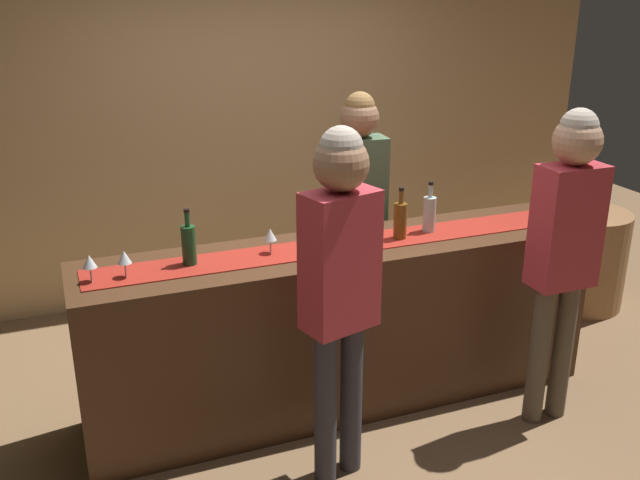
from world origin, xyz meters
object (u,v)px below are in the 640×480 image
(customer_browsing, at_px, (340,271))
(vase_on_side_table, at_px, (580,198))
(round_side_table, at_px, (580,258))
(wine_glass_near_customer, at_px, (90,262))
(bartender, at_px, (358,195))
(wine_bottle_clear, at_px, (429,213))
(wine_glass_far_end, at_px, (270,235))
(wine_glass_mid_counter, at_px, (124,258))
(wine_bottle_amber, at_px, (400,220))
(wine_bottle_green, at_px, (189,244))
(customer_sipping, at_px, (566,235))

(customer_browsing, xyz_separation_m, vase_on_side_table, (2.43, 1.21, -0.26))
(customer_browsing, xyz_separation_m, round_side_table, (2.51, 1.22, -0.75))
(wine_glass_near_customer, height_order, bartender, bartender)
(wine_glass_near_customer, bearing_deg, vase_on_side_table, 10.01)
(wine_glass_near_customer, bearing_deg, customer_browsing, -29.37)
(round_side_table, distance_m, vase_on_side_table, 0.50)
(wine_bottle_clear, distance_m, wine_glass_far_end, 0.97)
(vase_on_side_table, bearing_deg, wine_glass_mid_counter, -169.46)
(wine_bottle_amber, xyz_separation_m, bartender, (0.01, 0.60, -0.02))
(wine_bottle_green, xyz_separation_m, bartender, (1.20, 0.56, -0.02))
(wine_bottle_amber, height_order, round_side_table, wine_bottle_amber)
(wine_glass_mid_counter, distance_m, bartender, 1.65)
(wine_bottle_green, xyz_separation_m, wine_bottle_clear, (1.40, 0.00, 0.00))
(wine_bottle_green, bearing_deg, customer_sipping, -18.24)
(customer_sipping, distance_m, customer_browsing, 1.30)
(wine_bottle_green, bearing_deg, customer_browsing, -48.93)
(wine_bottle_green, bearing_deg, wine_bottle_clear, 0.18)
(customer_browsing, bearing_deg, bartender, 46.76)
(wine_bottle_green, relative_size, wine_glass_far_end, 2.10)
(bartender, xyz_separation_m, round_side_table, (1.87, 0.01, -0.71))
(wine_glass_near_customer, xyz_separation_m, wine_glass_mid_counter, (0.16, -0.00, 0.00))
(wine_bottle_amber, distance_m, customer_sipping, 0.88)
(wine_bottle_clear, distance_m, customer_sipping, 0.77)
(wine_bottle_clear, xyz_separation_m, wine_glass_far_end, (-0.97, -0.01, -0.01))
(wine_bottle_green, bearing_deg, round_side_table, 10.49)
(wine_glass_mid_counter, xyz_separation_m, wine_glass_far_end, (0.76, 0.06, 0.00))
(customer_sipping, bearing_deg, vase_on_side_table, 46.55)
(bartender, relative_size, customer_browsing, 0.97)
(wine_bottle_amber, relative_size, wine_glass_far_end, 2.10)
(wine_bottle_amber, xyz_separation_m, vase_on_side_table, (1.80, 0.60, -0.23))
(wine_glass_mid_counter, height_order, bartender, bartender)
(wine_glass_near_customer, bearing_deg, wine_bottle_clear, 1.76)
(customer_browsing, bearing_deg, customer_sipping, -14.01)
(wine_glass_mid_counter, distance_m, round_side_table, 3.53)
(wine_glass_mid_counter, relative_size, wine_glass_far_end, 1.00)
(wine_bottle_green, distance_m, wine_bottle_clear, 1.40)
(customer_browsing, bearing_deg, wine_glass_mid_counter, 130.93)
(vase_on_side_table, bearing_deg, customer_browsing, -153.50)
(wine_glass_mid_counter, relative_size, customer_browsing, 0.08)
(wine_bottle_amber, xyz_separation_m, round_side_table, (1.88, 0.61, -0.72))
(wine_glass_near_customer, xyz_separation_m, customer_sipping, (2.35, -0.56, 0.02))
(wine_bottle_clear, bearing_deg, wine_glass_far_end, -179.67)
(bartender, bearing_deg, wine_glass_far_end, 40.66)
(wine_bottle_amber, bearing_deg, customer_browsing, -135.75)
(customer_sipping, bearing_deg, wine_glass_far_end, 157.21)
(bartender, xyz_separation_m, customer_sipping, (0.66, -1.17, 0.03))
(vase_on_side_table, bearing_deg, wine_glass_far_end, -167.59)
(wine_bottle_green, height_order, wine_glass_mid_counter, wine_bottle_green)
(bartender, bearing_deg, wine_glass_near_customer, 24.34)
(wine_bottle_clear, height_order, wine_bottle_amber, same)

